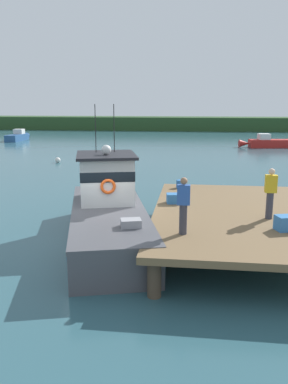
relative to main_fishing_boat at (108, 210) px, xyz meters
The scene contains 12 objects.
ground_plane 1.06m from the main_fishing_boat, 99.37° to the right, with size 200.00×200.00×0.00m, color #2D5660.
dock 4.76m from the main_fishing_boat, ahead, with size 6.00×9.00×1.20m.
main_fishing_boat is the anchor object (origin of this frame).
crate_stack_mid_dock 6.21m from the main_fishing_boat, 20.86° to the right, with size 0.60×0.44×0.44m, color #3370B2.
crate_single_far 2.52m from the main_fishing_boat, 14.57° to the left, with size 0.60×0.44×0.35m, color #3370B2.
bait_bucket 4.22m from the main_fishing_boat, 53.61° to the left, with size 0.32×0.32×0.34m, color #2866B2.
deckhand_by_the_boat 5.70m from the main_fishing_boat, 10.54° to the right, with size 0.36×0.22×1.63m.
deckhand_further_back 4.18m from the main_fishing_boat, 46.07° to the right, with size 0.36×0.22×1.63m.
moored_boat_near_channel 42.20m from the main_fishing_boat, 118.81° to the left, with size 1.67×5.90×1.49m.
moored_boat_outer_mooring 34.18m from the main_fishing_boat, 70.70° to the left, with size 6.15×2.16×1.54m.
mooring_buoy_channel_marker 19.63m from the main_fishing_boat, 114.60° to the left, with size 0.44×0.44×0.44m, color silver.
far_shoreline 61.68m from the main_fishing_boat, 90.05° to the left, with size 120.00×8.00×2.40m, color #284723.
Camera 1 is at (3.09, -13.28, 4.81)m, focal length 36.84 mm.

